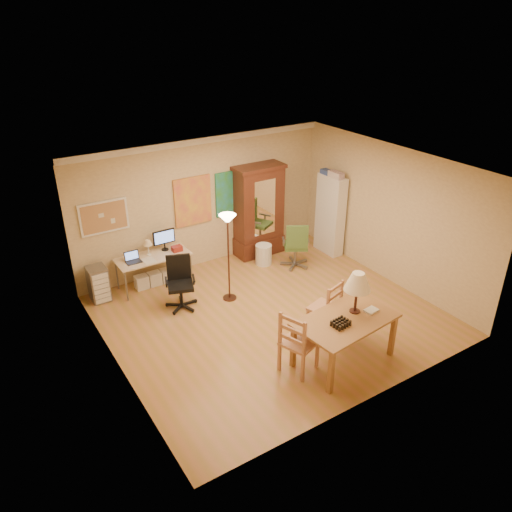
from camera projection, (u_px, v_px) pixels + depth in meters
floor at (271, 315)px, 8.94m from camera, size 5.50×5.50×0.00m
crown_molding at (201, 141)px, 9.60m from camera, size 5.50×0.08×0.12m
corkboard at (104, 217)px, 9.14m from camera, size 0.90×0.04×0.62m
art_panel_left at (193, 201)px, 10.02m from camera, size 0.80×0.04×1.00m
art_panel_right at (232, 193)px, 10.45m from camera, size 0.75×0.04×0.95m
dining_table at (350, 308)px, 7.48m from camera, size 1.63×1.09×1.44m
ladder_chair_back at (326, 309)px, 8.29m from camera, size 0.56×0.54×0.98m
ladder_chair_left at (298, 344)px, 7.39m from camera, size 0.60×0.61×1.04m
torchiere_lamp at (228, 232)px, 8.84m from camera, size 0.31×0.31×1.71m
computer_desk at (155, 267)px, 9.76m from camera, size 1.42×0.62×1.07m
office_chair_black at (181, 294)px, 9.10m from camera, size 0.60×0.60×0.98m
office_chair_green at (295, 255)px, 10.49m from camera, size 0.63×0.63×1.01m
drawer_cart at (99, 284)px, 9.27m from camera, size 0.34×0.40×0.67m
armoire at (259, 217)px, 10.79m from camera, size 1.09×0.52×2.01m
bookshelf at (330, 215)px, 10.88m from camera, size 0.26×0.70×1.76m
wastebin at (264, 254)px, 10.63m from camera, size 0.35×0.35×0.44m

